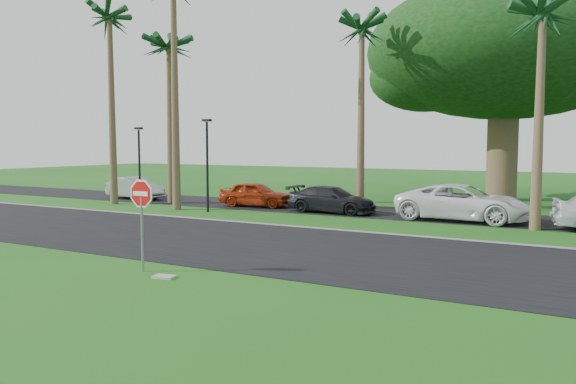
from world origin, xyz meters
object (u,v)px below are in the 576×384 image
(car_dark, at_px, (332,200))
(car_minivan, at_px, (463,203))
(stop_sign_near, at_px, (142,206))
(car_red, at_px, (256,194))
(car_silver, at_px, (135,188))

(car_dark, relative_size, car_minivan, 0.78)
(stop_sign_near, height_order, car_dark, stop_sign_near)
(car_red, distance_m, car_dark, 4.73)
(car_dark, bearing_deg, car_minivan, -86.31)
(car_dark, distance_m, car_minivan, 6.28)
(stop_sign_near, distance_m, car_silver, 20.47)
(car_silver, relative_size, car_minivan, 0.70)
(stop_sign_near, distance_m, car_red, 15.64)
(car_silver, bearing_deg, car_red, -83.19)
(car_red, relative_size, car_minivan, 0.69)
(car_red, height_order, car_minivan, car_minivan)
(car_silver, bearing_deg, car_dark, -85.12)
(car_minivan, bearing_deg, stop_sign_near, 161.38)
(stop_sign_near, relative_size, car_minivan, 0.45)
(stop_sign_near, xyz_separation_m, car_red, (-5.58, 14.57, -1.10))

